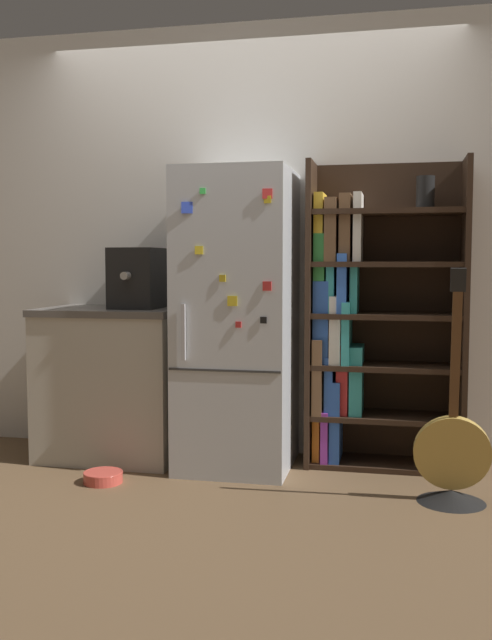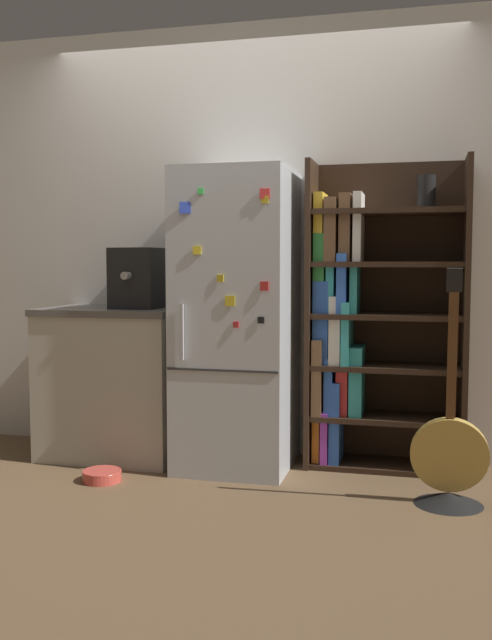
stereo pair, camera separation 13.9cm
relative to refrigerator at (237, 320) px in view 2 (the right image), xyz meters
name	(u,v)px [view 2 (the right image)]	position (x,y,z in m)	size (l,w,h in m)	color
ground_plane	(232,471)	(0.00, -0.12, -0.84)	(16.00, 16.00, 0.00)	brown
wall_back	(252,241)	(0.00, 0.35, 0.46)	(8.00, 0.05, 2.60)	silver
refrigerator	(237,320)	(0.00, 0.00, 0.00)	(0.62, 0.68, 1.68)	silver
bookshelf	(365,323)	(0.70, 0.18, -0.02)	(0.88, 0.35, 1.74)	black
kitchen_counter	(116,382)	(-0.77, 0.04, -0.39)	(0.83, 0.60, 0.90)	#BCB7A8
espresso_machine	(139,278)	(-0.61, 0.03, 0.24)	(0.27, 0.37, 0.35)	black
guitar	(449,471)	(1.16, -0.41, -0.67)	(0.37, 0.33, 1.14)	black
pet_bowl	(102,475)	(-0.63, -0.47, -0.81)	(0.21, 0.21, 0.06)	#D84C3F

